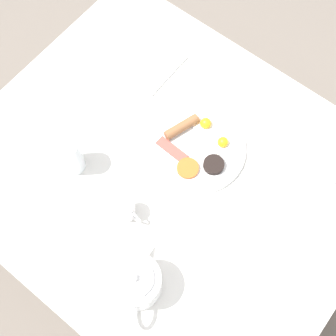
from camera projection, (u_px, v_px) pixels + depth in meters
The scene contains 10 objects.
ground_plane at pixel (168, 237), 1.92m from camera, with size 8.00×8.00×0.00m, color #70665B.
table at pixel (168, 180), 1.32m from camera, with size 1.07×0.91×0.71m.
breakfast_plate at pixel (198, 147), 1.27m from camera, with size 0.27×0.27×0.04m.
teapot_near at pixel (136, 283), 1.09m from camera, with size 0.14×0.18×0.13m.
teacup_with_saucer_left at pixel (329, 168), 1.23m from camera, with size 0.14×0.14×0.06m.
water_glass_tall at pixel (70, 156), 1.21m from camera, with size 0.07×0.07×0.12m.
creamer_jug at pixel (126, 210), 1.18m from camera, with size 0.08×0.05×0.07m.
napkin_folded at pixel (157, 68), 1.38m from camera, with size 0.10×0.17×0.01m.
fork_by_plate at pixel (235, 292), 1.13m from camera, with size 0.08×0.17×0.00m.
knife_by_plate at pixel (69, 93), 1.35m from camera, with size 0.17×0.13×0.00m.
Camera 1 is at (0.30, -0.37, 1.88)m, focal length 50.00 mm.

